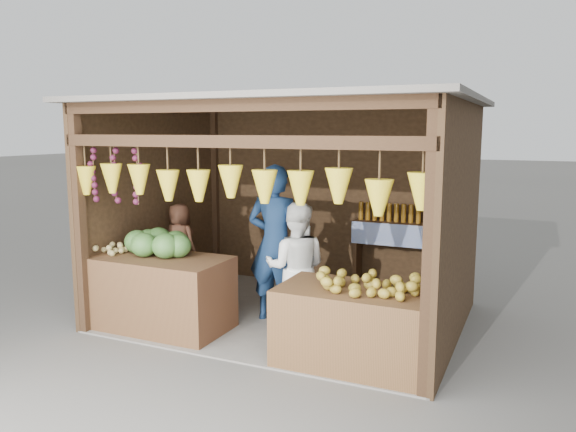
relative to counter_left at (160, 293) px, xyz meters
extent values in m
plane|color=#514F49|center=(1.20, 0.99, -0.43)|extent=(80.00, 80.00, 0.00)
cube|color=slate|center=(1.20, 0.99, -0.42)|extent=(4.00, 3.00, 0.02)
cube|color=black|center=(1.20, 2.49, 0.87)|extent=(4.00, 0.06, 2.60)
cube|color=black|center=(-0.80, 0.99, 0.87)|extent=(0.06, 3.00, 2.60)
cube|color=black|center=(3.20, 0.99, 0.87)|extent=(0.06, 3.00, 2.60)
cube|color=#605B54|center=(1.20, 0.99, 2.20)|extent=(4.30, 3.30, 0.06)
cube|color=black|center=(-0.74, -0.45, 0.87)|extent=(0.11, 0.11, 2.60)
cube|color=black|center=(3.14, -0.45, 0.87)|extent=(0.11, 0.11, 2.60)
cube|color=black|center=(-0.74, 2.43, 0.87)|extent=(0.11, 0.11, 2.60)
cube|color=black|center=(3.14, 2.43, 0.87)|extent=(0.11, 0.11, 2.60)
cube|color=black|center=(1.20, -0.45, 1.77)|extent=(4.00, 0.12, 0.12)
cube|color=black|center=(1.20, -0.45, 2.11)|extent=(4.00, 0.12, 0.12)
cube|color=#382314|center=(2.25, 2.29, 0.62)|extent=(1.25, 0.30, 0.05)
cube|color=#382314|center=(1.67, 2.29, 0.10)|extent=(0.05, 0.28, 1.05)
cube|color=#382314|center=(2.84, 2.29, 0.10)|extent=(0.05, 0.28, 1.05)
cube|color=blue|center=(2.25, 2.13, 0.49)|extent=(1.25, 0.02, 0.30)
cube|color=#4D2C19|center=(0.00, 0.00, 0.00)|extent=(1.59, 0.85, 0.86)
cube|color=#51371B|center=(2.42, -0.06, -0.04)|extent=(1.60, 0.85, 0.78)
cube|color=black|center=(-0.45, 1.04, -0.29)|extent=(0.29, 0.29, 0.27)
imported|color=#142A4C|center=(1.10, 0.80, 0.53)|extent=(0.71, 0.48, 1.91)
imported|color=white|center=(1.46, 0.59, 0.32)|extent=(0.85, 0.74, 1.50)
imported|color=brown|center=(-0.45, 1.04, 0.37)|extent=(0.55, 0.40, 1.06)
camera|label=1|loc=(3.96, -5.14, 1.88)|focal=35.00mm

